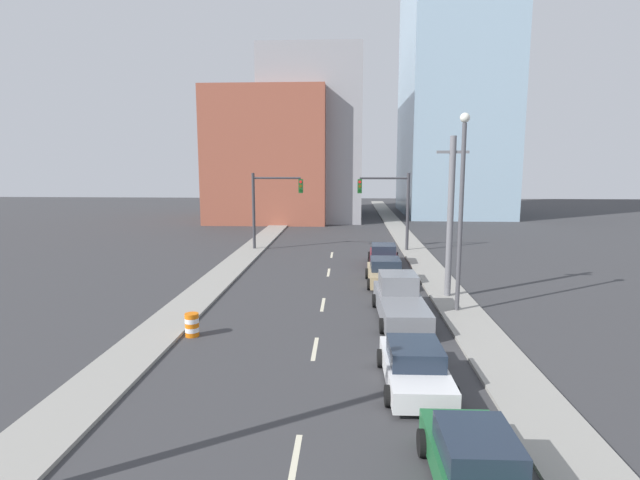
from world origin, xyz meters
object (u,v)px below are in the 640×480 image
at_px(traffic_signal_right, 393,201).
at_px(sedan_green, 477,465).
at_px(utility_pole_right_mid, 450,216).
at_px(sedan_tan, 385,273).
at_px(pickup_truck_gray, 400,301).
at_px(street_lamp, 461,201).
at_px(traffic_barrel, 192,325).
at_px(sedan_maroon, 383,256).
at_px(sedan_white, 415,366).
at_px(traffic_signal_left, 268,201).

height_order(traffic_signal_right, sedan_green, traffic_signal_right).
xyz_separation_m(utility_pole_right_mid, sedan_tan, (-3.02, 2.81, -3.58)).
bearing_deg(sedan_tan, pickup_truck_gray, -88.53).
xyz_separation_m(street_lamp, sedan_tan, (-2.96, 5.41, -4.57)).
bearing_deg(traffic_barrel, sedan_green, -45.74).
bearing_deg(street_lamp, sedan_maroon, 103.70).
height_order(sedan_white, sedan_maroon, sedan_maroon).
bearing_deg(street_lamp, pickup_truck_gray, -159.93).
distance_m(street_lamp, sedan_white, 9.71).
bearing_deg(sedan_white, pickup_truck_gray, 87.08).
distance_m(traffic_signal_right, sedan_tan, 11.77).
relative_size(street_lamp, sedan_maroon, 2.00).
bearing_deg(traffic_signal_right, sedan_green, -91.61).
xyz_separation_m(traffic_signal_left, sedan_white, (8.55, -24.59, -3.38)).
distance_m(traffic_signal_left, sedan_maroon, 11.04).
distance_m(utility_pole_right_mid, sedan_white, 11.61).
distance_m(utility_pole_right_mid, street_lamp, 2.78).
relative_size(pickup_truck_gray, sedan_maroon, 1.35).
relative_size(traffic_barrel, sedan_green, 0.22).
bearing_deg(sedan_tan, traffic_signal_left, 127.39).
relative_size(traffic_signal_left, sedan_green, 1.45).
distance_m(sedan_green, sedan_maroon, 24.14).
relative_size(sedan_white, sedan_maroon, 1.00).
xyz_separation_m(traffic_signal_right, sedan_tan, (-1.40, -11.20, -3.32)).
relative_size(traffic_signal_left, sedan_maroon, 1.35).
relative_size(traffic_barrel, street_lamp, 0.10).
height_order(sedan_green, sedan_maroon, sedan_maroon).
height_order(sedan_tan, sedan_maroon, sedan_tan).
bearing_deg(pickup_truck_gray, street_lamp, 18.35).
distance_m(traffic_signal_right, sedan_white, 24.87).
distance_m(utility_pole_right_mid, sedan_tan, 5.47).
distance_m(traffic_signal_left, traffic_barrel, 20.82).
height_order(traffic_barrel, sedan_tan, sedan_tan).
distance_m(traffic_signal_right, sedan_green, 29.97).
bearing_deg(traffic_signal_left, sedan_white, -70.83).
xyz_separation_m(traffic_barrel, sedan_maroon, (8.74, 14.88, 0.19)).
xyz_separation_m(traffic_signal_right, traffic_barrel, (-9.86, -20.51, -3.53)).
relative_size(utility_pole_right_mid, pickup_truck_gray, 1.34).
distance_m(utility_pole_right_mid, traffic_barrel, 13.73).
distance_m(traffic_signal_left, sedan_green, 31.34).
xyz_separation_m(traffic_signal_right, sedan_maroon, (-1.11, -5.63, -3.34)).
bearing_deg(sedan_tan, sedan_maroon, 86.95).
distance_m(pickup_truck_gray, sedan_maroon, 12.00).
relative_size(traffic_signal_right, sedan_white, 1.36).
relative_size(traffic_signal_left, traffic_signal_right, 1.00).
relative_size(street_lamp, sedan_tan, 2.10).
distance_m(traffic_signal_left, sedan_white, 26.26).
bearing_deg(sedan_green, sedan_tan, 90.89).
distance_m(traffic_signal_right, sedan_maroon, 6.64).
height_order(traffic_barrel, pickup_truck_gray, pickup_truck_gray).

